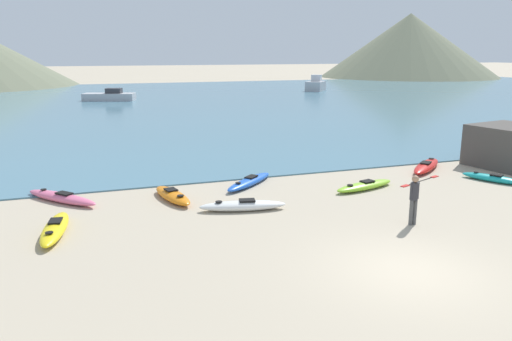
{
  "coord_description": "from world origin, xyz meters",
  "views": [
    {
      "loc": [
        -7.53,
        -9.72,
        5.39
      ],
      "look_at": [
        -0.69,
        9.64,
        0.5
      ],
      "focal_mm": 35.0,
      "sensor_mm": 36.0,
      "label": 1
    }
  ],
  "objects_px": {
    "kayak_on_sand_3": "(365,186)",
    "moored_boat_4": "(316,85)",
    "kayak_on_sand_1": "(55,228)",
    "kayak_on_sand_6": "(249,182)",
    "person_near_foreground": "(414,197)",
    "kayak_on_sand_0": "(172,195)",
    "moored_boat_3": "(110,96)",
    "shoreline_rock": "(509,146)",
    "kayak_on_sand_7": "(243,206)",
    "kayak_on_sand_4": "(426,166)",
    "loose_paddle": "(420,181)",
    "kayak_on_sand_2": "(61,197)",
    "kayak_on_sand_5": "(493,178)"
  },
  "relations": [
    {
      "from": "shoreline_rock",
      "to": "loose_paddle",
      "type": "bearing_deg",
      "value": -169.71
    },
    {
      "from": "kayak_on_sand_3",
      "to": "moored_boat_4",
      "type": "distance_m",
      "value": 51.62
    },
    {
      "from": "kayak_on_sand_3",
      "to": "kayak_on_sand_6",
      "type": "xyz_separation_m",
      "value": [
        -4.18,
        2.14,
        0.01
      ]
    },
    {
      "from": "kayak_on_sand_4",
      "to": "kayak_on_sand_0",
      "type": "bearing_deg",
      "value": -175.68
    },
    {
      "from": "kayak_on_sand_6",
      "to": "kayak_on_sand_7",
      "type": "relative_size",
      "value": 0.93
    },
    {
      "from": "kayak_on_sand_5",
      "to": "loose_paddle",
      "type": "bearing_deg",
      "value": 159.86
    },
    {
      "from": "kayak_on_sand_2",
      "to": "shoreline_rock",
      "type": "relative_size",
      "value": 0.98
    },
    {
      "from": "kayak_on_sand_1",
      "to": "kayak_on_sand_3",
      "type": "relative_size",
      "value": 1.03
    },
    {
      "from": "kayak_on_sand_2",
      "to": "person_near_foreground",
      "type": "relative_size",
      "value": 1.9
    },
    {
      "from": "kayak_on_sand_7",
      "to": "moored_boat_4",
      "type": "xyz_separation_m",
      "value": [
        26.4,
        48.18,
        0.66
      ]
    },
    {
      "from": "kayak_on_sand_7",
      "to": "moored_boat_4",
      "type": "bearing_deg",
      "value": 61.28
    },
    {
      "from": "kayak_on_sand_4",
      "to": "kayak_on_sand_6",
      "type": "bearing_deg",
      "value": 179.06
    },
    {
      "from": "kayak_on_sand_1",
      "to": "kayak_on_sand_6",
      "type": "height_order",
      "value": "kayak_on_sand_1"
    },
    {
      "from": "kayak_on_sand_4",
      "to": "kayak_on_sand_2",
      "type": "bearing_deg",
      "value": 179.2
    },
    {
      "from": "moored_boat_4",
      "to": "shoreline_rock",
      "type": "bearing_deg",
      "value": -104.9
    },
    {
      "from": "shoreline_rock",
      "to": "kayak_on_sand_5",
      "type": "bearing_deg",
      "value": -144.07
    },
    {
      "from": "kayak_on_sand_5",
      "to": "moored_boat_3",
      "type": "xyz_separation_m",
      "value": [
        -13.1,
        42.77,
        0.39
      ]
    },
    {
      "from": "kayak_on_sand_0",
      "to": "loose_paddle",
      "type": "distance_m",
      "value": 10.52
    },
    {
      "from": "kayak_on_sand_6",
      "to": "shoreline_rock",
      "type": "relative_size",
      "value": 0.92
    },
    {
      "from": "kayak_on_sand_1",
      "to": "moored_boat_3",
      "type": "bearing_deg",
      "value": 84.35
    },
    {
      "from": "person_near_foreground",
      "to": "moored_boat_4",
      "type": "relative_size",
      "value": 0.41
    },
    {
      "from": "kayak_on_sand_6",
      "to": "shoreline_rock",
      "type": "distance_m",
      "value": 12.95
    },
    {
      "from": "kayak_on_sand_0",
      "to": "moored_boat_4",
      "type": "height_order",
      "value": "moored_boat_4"
    },
    {
      "from": "person_near_foreground",
      "to": "loose_paddle",
      "type": "relative_size",
      "value": 0.61
    },
    {
      "from": "kayak_on_sand_0",
      "to": "kayak_on_sand_5",
      "type": "xyz_separation_m",
      "value": [
        13.37,
        -1.86,
        -0.03
      ]
    },
    {
      "from": "kayak_on_sand_2",
      "to": "kayak_on_sand_4",
      "type": "distance_m",
      "value": 16.02
    },
    {
      "from": "kayak_on_sand_3",
      "to": "shoreline_rock",
      "type": "xyz_separation_m",
      "value": [
        8.72,
        1.34,
        0.84
      ]
    },
    {
      "from": "kayak_on_sand_1",
      "to": "kayak_on_sand_0",
      "type": "bearing_deg",
      "value": 30.66
    },
    {
      "from": "moored_boat_3",
      "to": "loose_paddle",
      "type": "xyz_separation_m",
      "value": [
        10.21,
        -41.71,
        -0.52
      ]
    },
    {
      "from": "kayak_on_sand_1",
      "to": "kayak_on_sand_5",
      "type": "bearing_deg",
      "value": 1.7
    },
    {
      "from": "kayak_on_sand_7",
      "to": "loose_paddle",
      "type": "bearing_deg",
      "value": 8.61
    },
    {
      "from": "person_near_foreground",
      "to": "kayak_on_sand_0",
      "type": "bearing_deg",
      "value": 142.0
    },
    {
      "from": "loose_paddle",
      "to": "moored_boat_4",
      "type": "bearing_deg",
      "value": 69.0
    },
    {
      "from": "person_near_foreground",
      "to": "kayak_on_sand_2",
      "type": "bearing_deg",
      "value": 148.97
    },
    {
      "from": "kayak_on_sand_1",
      "to": "kayak_on_sand_5",
      "type": "xyz_separation_m",
      "value": [
        17.38,
        0.52,
        -0.03
      ]
    },
    {
      "from": "kayak_on_sand_6",
      "to": "loose_paddle",
      "type": "distance_m",
      "value": 7.33
    },
    {
      "from": "shoreline_rock",
      "to": "moored_boat_4",
      "type": "bearing_deg",
      "value": 75.1
    },
    {
      "from": "kayak_on_sand_2",
      "to": "kayak_on_sand_5",
      "type": "xyz_separation_m",
      "value": [
        17.28,
        -3.0,
        -0.02
      ]
    },
    {
      "from": "kayak_on_sand_4",
      "to": "moored_boat_3",
      "type": "bearing_deg",
      "value": 106.49
    },
    {
      "from": "kayak_on_sand_5",
      "to": "moored_boat_4",
      "type": "relative_size",
      "value": 0.66
    },
    {
      "from": "person_near_foreground",
      "to": "moored_boat_3",
      "type": "distance_m",
      "value": 46.64
    },
    {
      "from": "kayak_on_sand_3",
      "to": "moored_boat_4",
      "type": "relative_size",
      "value": 0.78
    },
    {
      "from": "kayak_on_sand_1",
      "to": "shoreline_rock",
      "type": "height_order",
      "value": "shoreline_rock"
    },
    {
      "from": "kayak_on_sand_4",
      "to": "shoreline_rock",
      "type": "bearing_deg",
      "value": -8.95
    },
    {
      "from": "kayak_on_sand_6",
      "to": "moored_boat_4",
      "type": "relative_size",
      "value": 0.73
    },
    {
      "from": "kayak_on_sand_7",
      "to": "shoreline_rock",
      "type": "bearing_deg",
      "value": 9.3
    },
    {
      "from": "kayak_on_sand_2",
      "to": "kayak_on_sand_3",
      "type": "bearing_deg",
      "value": -10.95
    },
    {
      "from": "kayak_on_sand_3",
      "to": "shoreline_rock",
      "type": "height_order",
      "value": "shoreline_rock"
    },
    {
      "from": "kayak_on_sand_6",
      "to": "kayak_on_sand_0",
      "type": "bearing_deg",
      "value": -162.69
    },
    {
      "from": "kayak_on_sand_4",
      "to": "kayak_on_sand_6",
      "type": "xyz_separation_m",
      "value": [
        -8.72,
        0.14,
        -0.03
      ]
    }
  ]
}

